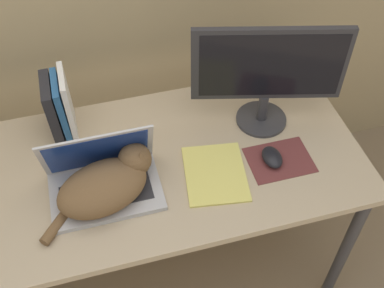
{
  "coord_description": "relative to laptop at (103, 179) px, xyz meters",
  "views": [
    {
      "loc": [
        -0.13,
        -0.7,
        2.04
      ],
      "look_at": [
        0.15,
        0.31,
        0.86
      ],
      "focal_mm": 45.0,
      "sensor_mm": 36.0,
      "label": 1
    }
  ],
  "objects": [
    {
      "name": "book_row",
      "position": [
        -0.1,
        0.31,
        0.07
      ],
      "size": [
        0.09,
        0.17,
        0.24
      ],
      "color": "#232328",
      "rests_on": "desk"
    },
    {
      "name": "cat",
      "position": [
        0.01,
        -0.04,
        0.02
      ],
      "size": [
        0.38,
        0.27,
        0.15
      ],
      "color": "brown",
      "rests_on": "desk"
    },
    {
      "name": "mousepad",
      "position": [
        0.6,
        -0.04,
        -0.04
      ],
      "size": [
        0.22,
        0.17,
        0.0
      ],
      "color": "brown",
      "rests_on": "desk"
    },
    {
      "name": "desk",
      "position": [
        0.16,
        0.06,
        -0.12
      ],
      "size": [
        1.49,
        0.7,
        0.76
      ],
      "color": "tan",
      "rests_on": "ground_plane"
    },
    {
      "name": "computer_mouse",
      "position": [
        0.57,
        -0.04,
        -0.03
      ],
      "size": [
        0.07,
        0.1,
        0.04
      ],
      "color": "black",
      "rests_on": "mousepad"
    },
    {
      "name": "laptop",
      "position": [
        0.0,
        0.0,
        0.0
      ],
      "size": [
        0.36,
        0.24,
        0.24
      ],
      "color": "#B7B7BC",
      "rests_on": "desk"
    },
    {
      "name": "external_monitor",
      "position": [
        0.61,
        0.16,
        0.18
      ],
      "size": [
        0.51,
        0.19,
        0.41
      ],
      "color": "#333338",
      "rests_on": "desk"
    },
    {
      "name": "notepad",
      "position": [
        0.37,
        -0.04,
        -0.04
      ],
      "size": [
        0.24,
        0.28,
        0.01
      ],
      "color": "#E5DB6B",
      "rests_on": "desk"
    }
  ]
}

